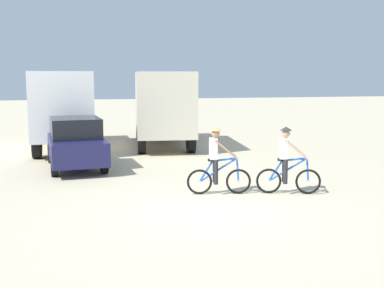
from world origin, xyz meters
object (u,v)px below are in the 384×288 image
Objects in this scene: box_truck_cream_rv at (162,105)px; cyclist_cowboy_hat at (287,163)px; cyclist_orange_shirt at (217,163)px; sedan_parked at (76,143)px; supply_crate at (81,163)px; box_truck_avon_van at (65,106)px.

box_truck_cream_rv is 10.00m from cyclist_cowboy_hat.
box_truck_cream_rv reaches higher than cyclist_orange_shirt.
supply_crate is (0.17, -0.22, -0.67)m from sedan_parked.
supply_crate is at bearing -83.81° from box_truck_avon_van.
supply_crate is at bearing 126.84° from cyclist_orange_shirt.
box_truck_cream_rv is (4.32, -0.03, 0.00)m from box_truck_avon_van.
cyclist_orange_shirt is 1.87m from cyclist_cowboy_hat.
cyclist_orange_shirt is (3.60, -4.80, -0.04)m from sedan_parked.
box_truck_avon_van is 11.48m from cyclist_cowboy_hat.
box_truck_avon_van and box_truck_cream_rv have the same top height.
cyclist_orange_shirt is 5.77m from supply_crate.
sedan_parked is 2.37× the size of cyclist_cowboy_hat.
box_truck_avon_van is 0.98× the size of box_truck_cream_rv.
supply_crate is (-3.44, 4.59, -0.63)m from cyclist_orange_shirt.
cyclist_orange_shirt is (-0.35, -9.41, -1.03)m from box_truck_cream_rv.
box_truck_cream_rv reaches higher than supply_crate.
sedan_parked is at bearing 126.88° from cyclist_orange_shirt.
box_truck_cream_rv is 6.36m from supply_crate.
box_truck_avon_van is at bearing 120.41° from cyclist_cowboy_hat.
cyclist_orange_shirt is at bearing -67.23° from box_truck_avon_van.
cyclist_cowboy_hat reaches higher than sedan_parked.
box_truck_cream_rv is at bearing 87.85° from cyclist_orange_shirt.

